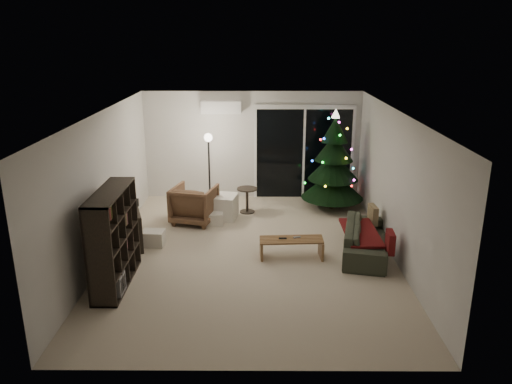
% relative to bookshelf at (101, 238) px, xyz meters
% --- Properties ---
extents(room, '(6.50, 7.51, 2.60)m').
position_rel_bookshelf_xyz_m(room, '(2.71, 2.62, 0.26)').
color(room, beige).
rests_on(room, ground).
extents(bookshelf, '(0.95, 1.55, 1.52)m').
position_rel_bookshelf_xyz_m(bookshelf, '(0.00, 0.00, 0.00)').
color(bookshelf, black).
rests_on(bookshelf, floor).
extents(media_cabinet, '(0.72, 1.16, 0.68)m').
position_rel_bookshelf_xyz_m(media_cabinet, '(0.00, 1.54, -0.42)').
color(media_cabinet, black).
rests_on(media_cabinet, floor).
extents(stereo, '(0.34, 0.41, 0.14)m').
position_rel_bookshelf_xyz_m(stereo, '(0.00, 1.54, -0.01)').
color(stereo, black).
rests_on(stereo, media_cabinet).
extents(armchair, '(1.01, 1.03, 0.78)m').
position_rel_bookshelf_xyz_m(armchair, '(1.07, 2.68, -0.37)').
color(armchair, brown).
rests_on(armchair, floor).
extents(ottoman, '(0.65, 0.65, 0.50)m').
position_rel_bookshelf_xyz_m(ottoman, '(1.64, 2.90, -0.51)').
color(ottoman, beige).
rests_on(ottoman, floor).
extents(cardboard_box_a, '(0.42, 0.34, 0.29)m').
position_rel_bookshelf_xyz_m(cardboard_box_a, '(0.46, 1.45, -0.61)').
color(cardboard_box_a, beige).
rests_on(cardboard_box_a, floor).
extents(cardboard_box_b, '(0.37, 0.29, 0.25)m').
position_rel_bookshelf_xyz_m(cardboard_box_b, '(1.49, 2.52, -0.63)').
color(cardboard_box_b, beige).
rests_on(cardboard_box_b, floor).
extents(side_table, '(0.50, 0.50, 0.55)m').
position_rel_bookshelf_xyz_m(side_table, '(2.15, 3.27, -0.48)').
color(side_table, black).
rests_on(side_table, floor).
extents(floor_lamp, '(0.26, 0.26, 1.65)m').
position_rel_bookshelf_xyz_m(floor_lamp, '(1.32, 3.43, 0.07)').
color(floor_lamp, black).
rests_on(floor_lamp, floor).
extents(sofa, '(1.10, 1.95, 0.54)m').
position_rel_bookshelf_xyz_m(sofa, '(4.30, 1.16, -0.49)').
color(sofa, black).
rests_on(sofa, floor).
extents(sofa_throw, '(0.57, 1.32, 0.04)m').
position_rel_bookshelf_xyz_m(sofa_throw, '(4.20, 1.16, -0.37)').
color(sofa_throw, maroon).
rests_on(sofa_throw, sofa).
extents(cushion_a, '(0.14, 0.36, 0.35)m').
position_rel_bookshelf_xyz_m(cushion_a, '(4.55, 1.81, -0.27)').
color(cushion_a, tan).
rests_on(cushion_a, sofa).
extents(cushion_b, '(0.13, 0.36, 0.35)m').
position_rel_bookshelf_xyz_m(cushion_b, '(4.55, 0.51, -0.27)').
color(cushion_b, maroon).
rests_on(cushion_b, sofa).
extents(coffee_table, '(1.12, 0.45, 0.35)m').
position_rel_bookshelf_xyz_m(coffee_table, '(2.97, 0.96, -0.58)').
color(coffee_table, brown).
rests_on(coffee_table, floor).
extents(remote_a, '(0.14, 0.04, 0.02)m').
position_rel_bookshelf_xyz_m(remote_a, '(2.82, 0.96, -0.40)').
color(remote_a, black).
rests_on(remote_a, coffee_table).
extents(remote_b, '(0.13, 0.08, 0.02)m').
position_rel_bookshelf_xyz_m(remote_b, '(3.07, 1.01, -0.40)').
color(remote_b, slate).
rests_on(remote_b, coffee_table).
extents(christmas_tree, '(1.60, 1.60, 2.21)m').
position_rel_bookshelf_xyz_m(christmas_tree, '(4.03, 3.56, 0.35)').
color(christmas_tree, black).
rests_on(christmas_tree, floor).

